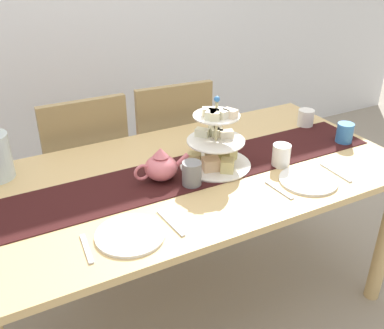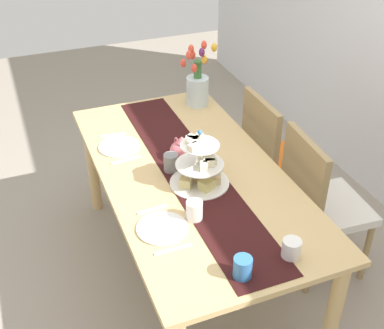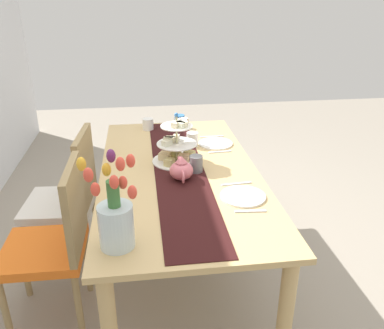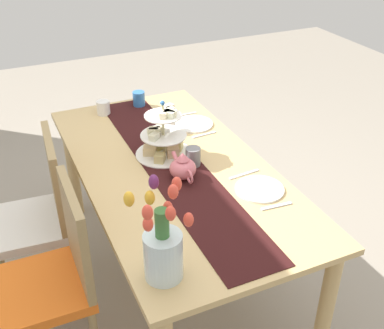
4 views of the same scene
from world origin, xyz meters
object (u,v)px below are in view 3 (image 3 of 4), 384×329
Objects in this scene: teapot at (181,170)px; cream_jug at (148,124)px; mug_orange at (180,121)px; knife_right at (212,136)px; mug_grey at (196,164)px; chair_left at (56,239)px; mug_white_text at (192,139)px; dinner_plate_right at (215,143)px; fork_right at (220,152)px; tulip_vase at (115,217)px; chair_right at (70,195)px; knife_left at (236,184)px; dining_table at (179,185)px; dinner_plate_left at (243,196)px; tiered_cake_stand at (177,147)px; fork_left at (250,211)px.

teapot reaches higher than cream_jug.
knife_right is at bearing -140.13° from mug_orange.
chair_left is at bearing 106.98° from mug_grey.
mug_white_text is at bearing -4.59° from mug_grey.
dinner_plate_right reaches higher than fork_right.
teapot is 0.59× the size of tulip_vase.
knife_left is (-0.44, -0.96, 0.23)m from chair_right.
tulip_vase is (-0.70, 0.33, 0.23)m from dining_table.
chair_left reaches higher than dining_table.
knife_left is 1.79× the size of mug_white_text.
teapot is (-0.13, 0.00, 0.16)m from dining_table.
chair_left is at bearing 39.30° from tulip_vase.
teapot reaches higher than mug_orange.
mug_grey is at bearing -46.58° from teapot.
dinner_plate_right is 0.15m from knife_right.
dinner_plate_left is (-0.09, -0.96, 0.23)m from chair_left.
dinner_plate_left is (-1.11, -0.44, -0.04)m from cream_jug.
knife_left is (-0.35, -0.29, -0.09)m from tiered_cake_stand.
teapot reaches higher than dining_table.
mug_white_text is (0.73, 0.16, 0.04)m from dinner_plate_left.
knife_left is 0.61m from mug_white_text.
chair_right reaches higher than mug_grey.
mug_grey is (0.33, 0.19, 0.05)m from dinner_plate_left.
tulip_vase is at bearing -159.03° from chair_right.
dinner_plate_left is at bearing -169.88° from mug_orange.
chair_left reaches higher than fork_right.
dinner_plate_right is 2.42× the size of mug_orange.
tulip_vase is (-0.92, -0.35, 0.37)m from chair_right.
fork_left is 0.88× the size of knife_right.
chair_left is at bearing 102.24° from teapot.
tiered_cake_stand is 0.28m from mug_white_text.
knife_left is 1.00× the size of knife_right.
mug_white_text is (0.15, -0.80, 0.28)m from chair_right.
dining_table is 0.37m from knife_left.
mug_white_text and mug_orange have the same top height.
chair_left reaches higher than cream_jug.
mug_orange reaches higher than knife_left.
dining_table is 7.77× the size of dinner_plate_right.
knife_left is at bearing -155.44° from cream_jug.
knife_left is (-0.10, -0.29, -0.06)m from teapot.
chair_left is 6.07× the size of fork_right.
dinner_plate_right reaches higher than knife_left.
knife_right is 1.79× the size of mug_orange.
teapot is (-0.25, -0.00, -0.04)m from tiered_cake_stand.
tulip_vase reaches higher than fork_right.
knife_right is at bearing -45.23° from mug_white_text.
dinner_plate_right is at bearing 0.00° from fork_left.
tulip_vase is at bearing 173.27° from cream_jug.
chair_left is 2.99× the size of tiered_cake_stand.
tiered_cake_stand is 0.25m from teapot.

